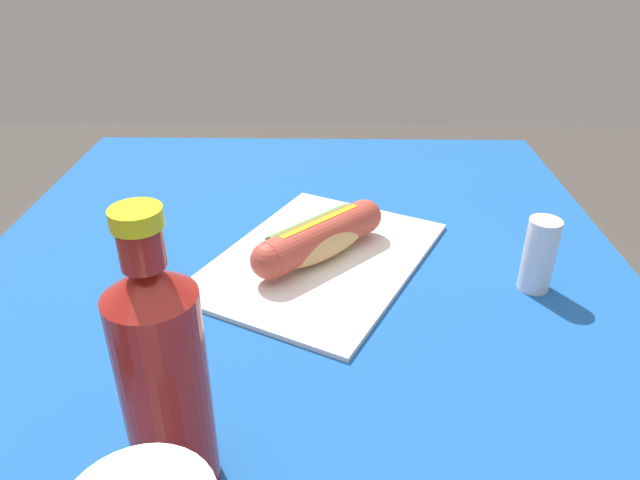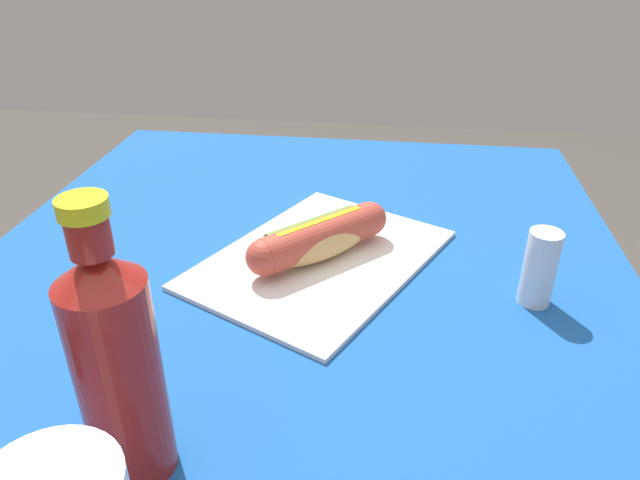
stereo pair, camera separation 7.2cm
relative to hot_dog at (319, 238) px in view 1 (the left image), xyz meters
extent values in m
cylinder|color=brown|center=(0.35, -0.27, -0.43)|extent=(0.07, 0.07, 0.73)
cylinder|color=brown|center=(0.35, 0.32, -0.43)|extent=(0.07, 0.07, 0.73)
cube|color=brown|center=(-0.08, 0.02, -0.05)|extent=(1.01, 0.76, 0.03)
cube|color=#19519E|center=(-0.08, 0.02, -0.03)|extent=(1.07, 0.82, 0.00)
cube|color=silver|center=(0.00, 0.00, -0.03)|extent=(0.38, 0.34, 0.01)
ellipsoid|color=tan|center=(0.00, 0.00, 0.00)|extent=(0.15, 0.15, 0.05)
cylinder|color=#B24233|center=(0.00, 0.00, 0.00)|extent=(0.15, 0.15, 0.04)
sphere|color=#B24233|center=(0.06, -0.06, 0.00)|extent=(0.04, 0.04, 0.04)
sphere|color=#B24233|center=(-0.06, 0.06, 0.00)|extent=(0.04, 0.04, 0.04)
cube|color=yellow|center=(0.00, 0.00, 0.02)|extent=(0.09, 0.09, 0.00)
cylinder|color=#568433|center=(0.01, 0.01, 0.01)|extent=(0.11, 0.11, 0.02)
cylinder|color=maroon|center=(-0.33, 0.10, 0.05)|extent=(0.06, 0.06, 0.17)
cone|color=maroon|center=(-0.33, 0.10, 0.15)|extent=(0.06, 0.06, 0.02)
cylinder|color=maroon|center=(-0.33, 0.10, 0.17)|extent=(0.03, 0.03, 0.03)
cylinder|color=yellow|center=(-0.33, 0.10, 0.19)|extent=(0.03, 0.03, 0.01)
cylinder|color=silver|center=(-0.06, -0.25, 0.01)|extent=(0.04, 0.04, 0.09)
camera|label=1|loc=(-0.63, -0.01, 0.35)|focal=33.03mm
camera|label=2|loc=(-0.63, -0.09, 0.35)|focal=33.03mm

